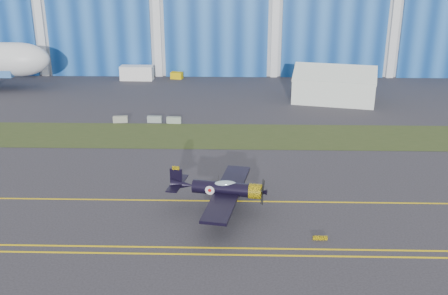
{
  "coord_description": "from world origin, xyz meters",
  "views": [
    {
      "loc": [
        15.1,
        -49.9,
        22.01
      ],
      "look_at": [
        13.74,
        1.89,
        2.89
      ],
      "focal_mm": 42.0,
      "sensor_mm": 36.0,
      "label": 1
    }
  ],
  "objects_px": {
    "tent": "(335,82)",
    "shipping_container": "(137,73)",
    "tug": "(177,75)",
    "warbird": "(221,188)"
  },
  "relations": [
    {
      "from": "warbird",
      "to": "tug",
      "type": "distance_m",
      "value": 55.18
    },
    {
      "from": "tent",
      "to": "tug",
      "type": "xyz_separation_m",
      "value": [
        -26.96,
        14.77,
        -2.32
      ]
    },
    {
      "from": "shipping_container",
      "to": "tug",
      "type": "xyz_separation_m",
      "value": [
        7.3,
        1.16,
        -0.68
      ]
    },
    {
      "from": "warbird",
      "to": "tent",
      "type": "height_order",
      "value": "tent"
    },
    {
      "from": "tent",
      "to": "shipping_container",
      "type": "bearing_deg",
      "value": 171.27
    },
    {
      "from": "tent",
      "to": "shipping_container",
      "type": "height_order",
      "value": "tent"
    },
    {
      "from": "warbird",
      "to": "tug",
      "type": "xyz_separation_m",
      "value": [
        -10.11,
        54.22,
        -1.66
      ]
    },
    {
      "from": "warbird",
      "to": "shipping_container",
      "type": "distance_m",
      "value": 55.85
    },
    {
      "from": "tug",
      "to": "tent",
      "type": "bearing_deg",
      "value": -16.95
    },
    {
      "from": "tent",
      "to": "shipping_container",
      "type": "distance_m",
      "value": 36.9
    }
  ]
}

